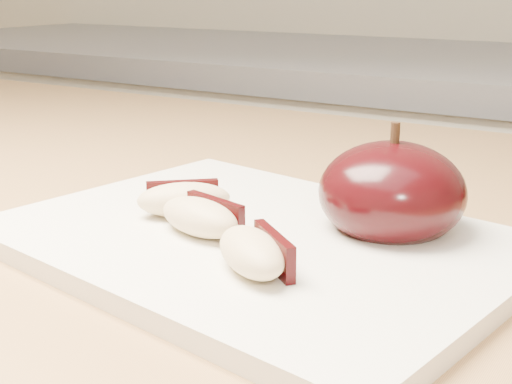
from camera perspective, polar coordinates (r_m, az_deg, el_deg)
The scene contains 6 objects.
back_cabinet at distance 1.33m, azimuth 15.40°, elevation -10.21°, with size 2.40×0.62×0.94m.
cutting_board at distance 0.43m, azimuth -0.00°, elevation -3.99°, with size 0.30×0.22×0.01m, color silver.
apple_half at distance 0.43m, azimuth 10.81°, elevation -0.06°, with size 0.10×0.10×0.07m.
apple_wedge_a at distance 0.45m, azimuth -5.81°, elevation -0.55°, with size 0.06×0.06×0.02m.
apple_wedge_b at distance 0.42m, azimuth -4.40°, elevation -1.98°, with size 0.06×0.04×0.02m.
apple_wedge_c at distance 0.37m, azimuth -0.16°, elevation -4.80°, with size 0.06×0.06×0.02m.
Camera 1 is at (0.31, 0.05, 1.06)m, focal length 50.00 mm.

